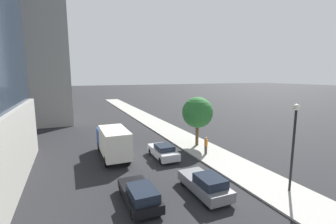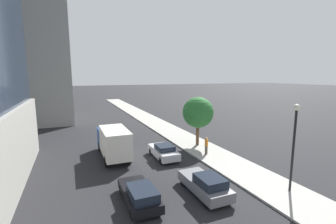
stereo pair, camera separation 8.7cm
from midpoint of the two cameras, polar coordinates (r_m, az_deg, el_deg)
name	(u,v)px [view 2 (the right image)]	position (r m, az deg, el deg)	size (l,w,h in m)	color
sidewalk	(212,154)	(24.79, 10.90, -10.16)	(4.12, 120.00, 0.15)	#9E9B93
construction_building	(27,14)	(49.07, -31.26, 19.85)	(16.01, 16.37, 43.88)	#9E9B93
street_lamp	(294,136)	(17.86, 28.80, -5.11)	(0.44, 0.44, 6.13)	black
street_tree	(198,113)	(26.55, 7.48, -0.13)	(3.53, 3.53, 5.60)	brown
car_gray	(205,184)	(16.88, 9.32, -17.15)	(1.86, 4.56, 1.52)	slate
car_black	(140,194)	(15.68, -6.81, -19.46)	(1.83, 4.52, 1.39)	black
car_silver	(164,151)	(23.25, -0.98, -9.64)	(1.83, 4.31, 1.43)	#B7B7BC
box_truck	(113,141)	(23.72, -13.17, -6.94)	(2.34, 7.14, 3.08)	#1E4799
pedestrian_orange_shirt	(206,145)	(24.22, 9.52, -8.12)	(0.34, 0.34, 1.78)	brown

